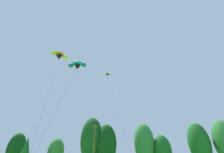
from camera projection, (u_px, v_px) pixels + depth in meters
The scene contains 12 objects.
treeline_tree_b at pixel (16, 149), 43.19m from camera, with size 4.73×4.73×10.84m.
treeline_tree_c at pixel (25, 152), 38.74m from camera, with size 3.55×3.55×8.88m.
treeline_tree_d at pixel (56, 153), 42.45m from camera, with size 4.33×4.33×9.38m.
treeline_tree_e at pixel (92, 139), 39.61m from camera, with size 5.51×5.51×13.74m.
treeline_tree_f at pixel (106, 144), 38.63m from camera, with size 5.01×5.01×11.90m.
treeline_tree_g at pixel (144, 143), 40.68m from camera, with size 5.21×5.21×12.62m.
treeline_tree_h at pixel (163, 151), 38.97m from camera, with size 4.37×4.37×9.52m.
treeline_tree_i at pixel (199, 143), 37.86m from camera, with size 5.04×5.04×12.01m.
utility_pole at pixel (94, 148), 33.87m from camera, with size 2.20×0.26×10.98m.
parafoil_kite_high_orange at pixel (59, 56), 32.96m from camera, with size 6.38×12.11×21.76m.
parafoil_kite_mid_white at pixel (108, 74), 44.72m from camera, with size 6.77×19.34×24.17m.
parafoil_kite_far_teal at pixel (77, 65), 30.75m from camera, with size 3.80×10.71×18.81m.
Camera 1 is at (3.91, 3.83, 2.27)m, focal length 25.31 mm.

